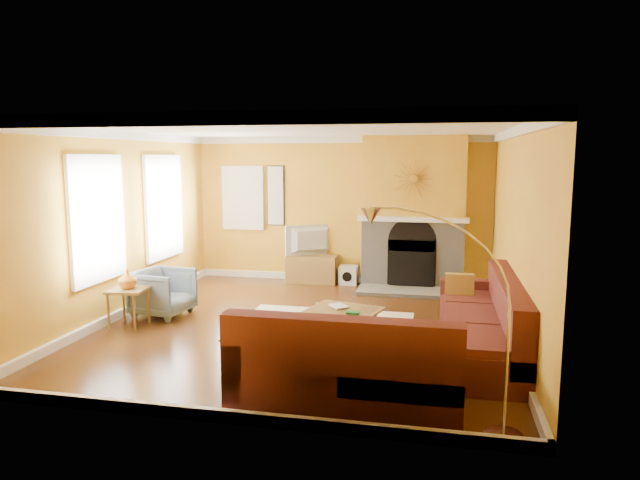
% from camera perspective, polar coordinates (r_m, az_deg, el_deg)
% --- Properties ---
extents(floor, '(5.50, 6.00, 0.02)m').
position_cam_1_polar(floor, '(8.01, -1.68, -8.66)').
color(floor, '#5C3313').
rests_on(floor, ground).
extents(ceiling, '(5.50, 6.00, 0.02)m').
position_cam_1_polar(ceiling, '(7.67, -1.76, 11.16)').
color(ceiling, white).
rests_on(ceiling, ground).
extents(wall_back, '(5.50, 0.02, 2.70)m').
position_cam_1_polar(wall_back, '(10.66, 2.09, 3.04)').
color(wall_back, gold).
rests_on(wall_back, ground).
extents(wall_front, '(5.50, 0.02, 2.70)m').
position_cam_1_polar(wall_front, '(4.89, -10.04, -3.36)').
color(wall_front, gold).
rests_on(wall_front, ground).
extents(wall_left, '(0.02, 6.00, 2.70)m').
position_cam_1_polar(wall_left, '(8.79, -19.49, 1.44)').
color(wall_left, gold).
rests_on(wall_left, ground).
extents(wall_right, '(0.02, 6.00, 2.70)m').
position_cam_1_polar(wall_right, '(7.57, 19.03, 0.43)').
color(wall_right, gold).
rests_on(wall_right, ground).
extents(baseboard, '(5.50, 6.00, 0.12)m').
position_cam_1_polar(baseboard, '(7.99, -1.68, -8.18)').
color(baseboard, white).
rests_on(baseboard, floor).
extents(crown_molding, '(5.50, 6.00, 0.12)m').
position_cam_1_polar(crown_molding, '(7.67, -1.76, 10.63)').
color(crown_molding, white).
rests_on(crown_molding, ceiling).
extents(window_left_near, '(0.06, 1.22, 1.72)m').
position_cam_1_polar(window_left_near, '(9.89, -15.43, 3.20)').
color(window_left_near, white).
rests_on(window_left_near, wall_left).
extents(window_left_far, '(0.06, 1.22, 1.72)m').
position_cam_1_polar(window_left_far, '(8.25, -21.46, 1.97)').
color(window_left_far, white).
rests_on(window_left_far, wall_left).
extents(window_back, '(0.82, 0.06, 1.22)m').
position_cam_1_polar(window_back, '(11.08, -7.71, 4.20)').
color(window_back, white).
rests_on(window_back, wall_back).
extents(wall_art, '(0.34, 0.04, 1.14)m').
position_cam_1_polar(wall_art, '(10.88, -4.46, 4.45)').
color(wall_art, white).
rests_on(wall_art, wall_back).
extents(fireplace, '(1.80, 0.40, 2.70)m').
position_cam_1_polar(fireplace, '(10.31, 9.31, 2.75)').
color(fireplace, gray).
rests_on(fireplace, floor).
extents(mantel, '(1.92, 0.22, 0.08)m').
position_cam_1_polar(mantel, '(10.08, 9.24, 2.06)').
color(mantel, white).
rests_on(mantel, fireplace).
extents(hearth, '(1.80, 0.70, 0.06)m').
position_cam_1_polar(hearth, '(9.98, 8.99, -5.11)').
color(hearth, gray).
rests_on(hearth, floor).
extents(sunburst, '(0.70, 0.04, 0.70)m').
position_cam_1_polar(sunburst, '(10.04, 9.33, 6.04)').
color(sunburst, olive).
rests_on(sunburst, fireplace).
extents(rug, '(2.40, 1.80, 0.02)m').
position_cam_1_polar(rug, '(7.99, 0.36, -8.57)').
color(rug, beige).
rests_on(rug, floor).
extents(sectional_sofa, '(2.89, 3.50, 0.90)m').
position_cam_1_polar(sectional_sofa, '(6.78, 7.27, -7.84)').
color(sectional_sofa, '#59221C').
rests_on(sectional_sofa, floor).
extents(coffee_table, '(1.11, 1.11, 0.36)m').
position_cam_1_polar(coffee_table, '(7.50, 2.09, -8.36)').
color(coffee_table, white).
rests_on(coffee_table, floor).
extents(media_console, '(0.93, 0.42, 0.51)m').
position_cam_1_polar(media_console, '(10.65, -0.79, -2.90)').
color(media_console, olive).
rests_on(media_console, floor).
extents(tv, '(0.88, 0.67, 0.56)m').
position_cam_1_polar(tv, '(10.56, -0.79, -0.03)').
color(tv, black).
rests_on(tv, media_console).
extents(subwoofer, '(0.33, 0.33, 0.33)m').
position_cam_1_polar(subwoofer, '(10.57, 2.87, -3.51)').
color(subwoofer, white).
rests_on(subwoofer, floor).
extents(armchair, '(0.86, 0.84, 0.69)m').
position_cam_1_polar(armchair, '(8.76, -15.43, -5.07)').
color(armchair, slate).
rests_on(armchair, floor).
extents(side_table, '(0.54, 0.54, 0.53)m').
position_cam_1_polar(side_table, '(8.36, -18.57, -6.41)').
color(side_table, olive).
rests_on(side_table, floor).
extents(vase, '(0.30, 0.30, 0.26)m').
position_cam_1_polar(vase, '(8.28, -18.70, -3.73)').
color(vase, orange).
rests_on(vase, side_table).
extents(book, '(0.32, 0.33, 0.03)m').
position_cam_1_polar(book, '(7.56, 1.19, -6.72)').
color(book, white).
rests_on(book, coffee_table).
extents(arc_lamp, '(1.24, 0.36, 1.91)m').
position_cam_1_polar(arc_lamp, '(4.85, 12.18, -8.33)').
color(arc_lamp, silver).
rests_on(arc_lamp, floor).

